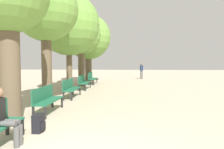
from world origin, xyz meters
TOP-DOWN VIEW (x-y plane):
  - bench_row_1 at (-1.73, 3.63)m, footprint 0.45×1.75m
  - bench_row_2 at (-1.73, 6.69)m, footprint 0.45×1.75m
  - bench_row_3 at (-1.73, 9.75)m, footprint 0.45×1.75m
  - bench_row_4 at (-1.73, 12.81)m, footprint 0.45×1.75m
  - tree_row_1 at (-2.24, 5.06)m, footprint 2.55×2.55m
  - tree_row_2 at (-2.24, 8.41)m, footprint 3.38×3.38m
  - tree_row_3 at (-2.24, 11.56)m, footprint 2.75×2.75m
  - tree_row_4 at (-2.24, 14.24)m, footprint 3.65×3.65m
  - person_seated at (-1.50, 0.76)m, footprint 0.56×0.32m
  - backpack at (-1.17, 1.65)m, footprint 0.24×0.33m
  - pedestrian_near at (2.29, 17.73)m, footprint 0.31×0.22m

SIDE VIEW (x-z plane):
  - backpack at x=-1.17m, z-range 0.00..0.44m
  - bench_row_1 at x=-1.73m, z-range 0.06..0.93m
  - bench_row_2 at x=-1.73m, z-range 0.06..0.93m
  - bench_row_3 at x=-1.73m, z-range 0.06..0.93m
  - bench_row_4 at x=-1.73m, z-range 0.06..0.93m
  - person_seated at x=-1.50m, z-range 0.04..1.24m
  - pedestrian_near at x=2.29m, z-range 0.11..1.66m
  - tree_row_3 at x=-2.24m, z-range 1.04..5.99m
  - tree_row_4 at x=-2.24m, z-range 0.89..6.40m
  - tree_row_2 at x=-2.24m, z-range 1.00..6.41m
  - tree_row_1 at x=-2.24m, z-range 1.19..6.24m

